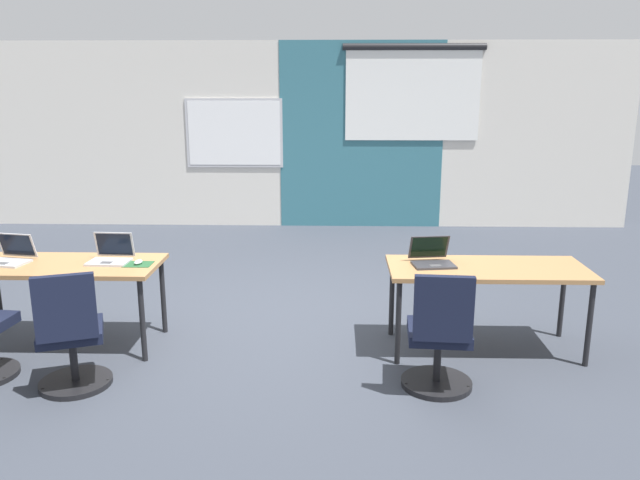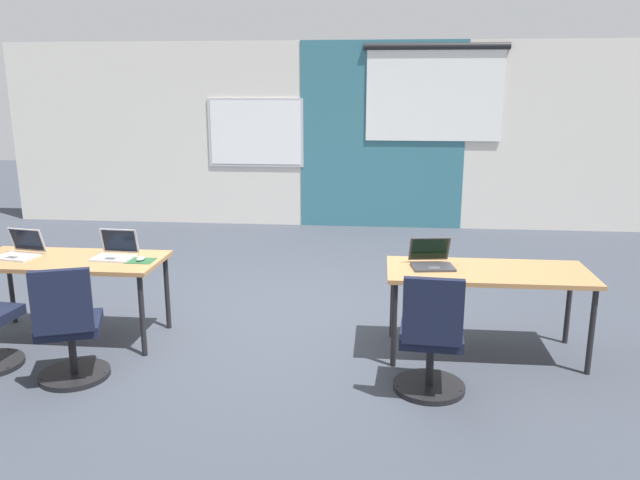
% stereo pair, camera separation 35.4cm
% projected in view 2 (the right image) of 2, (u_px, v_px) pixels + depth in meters
% --- Properties ---
extents(ground_plane, '(24.00, 24.00, 0.00)m').
position_uv_depth(ground_plane, '(284.00, 320.00, 5.88)').
color(ground_plane, '#383D47').
extents(back_wall_assembly, '(10.00, 0.27, 2.80)m').
position_uv_depth(back_wall_assembly, '(326.00, 135.00, 9.59)').
color(back_wall_assembly, silver).
rests_on(back_wall_assembly, ground).
extents(desk_near_left, '(1.60, 0.70, 0.72)m').
position_uv_depth(desk_near_left, '(69.00, 265.00, 5.30)').
color(desk_near_left, '#A37547').
rests_on(desk_near_left, ground).
extents(desk_near_right, '(1.60, 0.70, 0.72)m').
position_uv_depth(desk_near_right, '(488.00, 277.00, 4.98)').
color(desk_near_right, '#A37547').
rests_on(desk_near_right, ground).
extents(laptop_near_left_end, '(0.38, 0.35, 0.23)m').
position_uv_depth(laptop_near_left_end, '(20.00, 251.00, 5.35)').
color(laptop_near_left_end, '#B7B7BC').
rests_on(laptop_near_left_end, desk_near_left).
extents(laptop_near_right_inner, '(0.37, 0.36, 0.22)m').
position_uv_depth(laptop_near_right_inner, '(432.00, 261.00, 5.05)').
color(laptop_near_right_inner, '#333338').
rests_on(laptop_near_right_inner, desk_near_right).
extents(chair_near_right_inner, '(0.52, 0.55, 0.92)m').
position_uv_depth(chair_near_right_inner, '(431.00, 345.00, 4.38)').
color(chair_near_right_inner, black).
rests_on(chair_near_right_inner, ground).
extents(laptop_near_left_inner, '(0.35, 0.30, 0.23)m').
position_uv_depth(laptop_near_left_inner, '(115.00, 252.00, 5.31)').
color(laptop_near_left_inner, '#B7B7BC').
rests_on(laptop_near_left_inner, desk_near_left).
extents(mousepad_near_left_inner, '(0.22, 0.19, 0.00)m').
position_uv_depth(mousepad_near_left_inner, '(141.00, 261.00, 5.22)').
color(mousepad_near_left_inner, '#23512D').
rests_on(mousepad_near_left_inner, desk_near_left).
extents(mouse_near_left_inner, '(0.07, 0.11, 0.03)m').
position_uv_depth(mouse_near_left_inner, '(141.00, 259.00, 5.21)').
color(mouse_near_left_inner, silver).
rests_on(mouse_near_left_inner, mousepad_near_left_inner).
extents(chair_near_left_inner, '(0.57, 0.61, 0.92)m').
position_uv_depth(chair_near_left_inner, '(69.00, 334.00, 4.57)').
color(chair_near_left_inner, black).
rests_on(chair_near_left_inner, ground).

